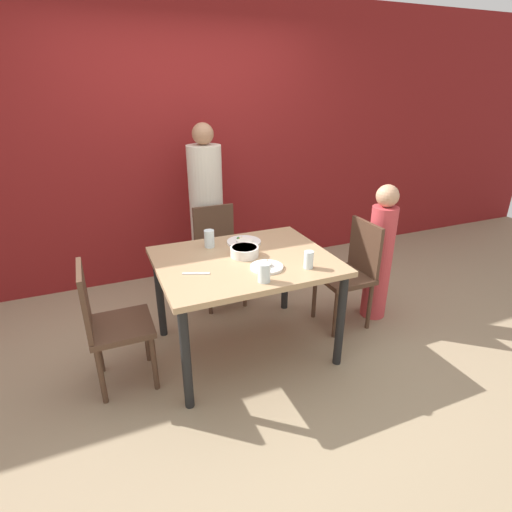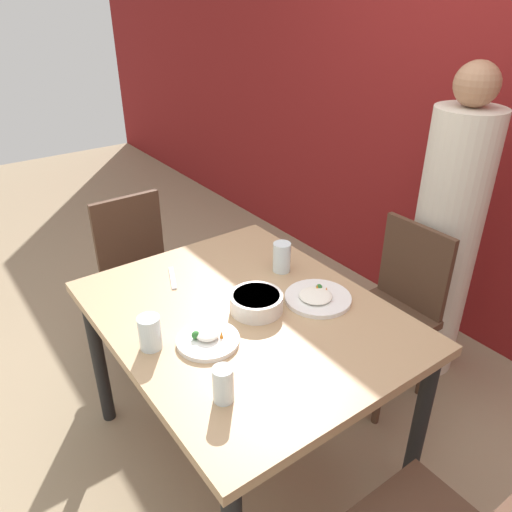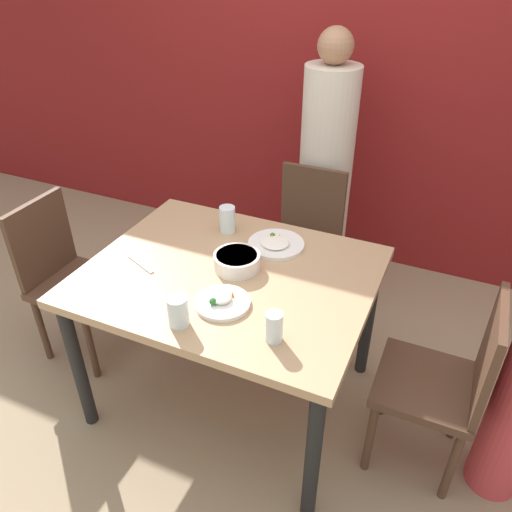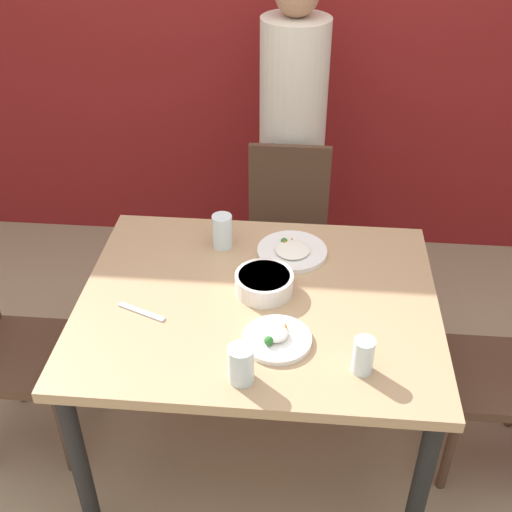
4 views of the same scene
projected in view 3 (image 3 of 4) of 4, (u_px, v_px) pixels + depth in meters
The scene contains 14 objects.
ground_plane at pixel (234, 393), 2.58m from camera, with size 10.00×10.00×0.00m, color #998466.
wall_back at pixel (343, 57), 3.05m from camera, with size 10.00×0.06×2.70m.
dining_table at pixel (230, 288), 2.20m from camera, with size 1.23×0.99×0.76m.
chair_adult_spot at pixel (304, 239), 2.92m from camera, with size 0.40×0.40×0.89m.
chair_child_spot at pixel (446, 381), 2.00m from camera, with size 0.40×0.40×0.89m.
chair_empty_left at pixel (67, 275), 2.62m from camera, with size 0.40×0.40×0.89m.
person_adult at pixel (325, 178), 3.03m from camera, with size 0.32×0.32×1.59m.
bowl_curry at pixel (237, 261), 2.16m from camera, with size 0.20×0.20×0.07m.
plate_rice_adult at pixel (222, 302), 1.96m from camera, with size 0.22×0.22×0.05m.
plate_rice_child at pixel (276, 244), 2.32m from camera, with size 0.26×0.26×0.05m.
glass_water_tall at pixel (227, 219), 2.41m from camera, with size 0.08×0.08×0.13m.
glass_water_short at pixel (178, 312), 1.84m from camera, with size 0.08×0.08×0.12m.
glass_water_center at pixel (274, 327), 1.77m from camera, with size 0.06×0.06×0.12m.
fork_steel at pixel (141, 264), 2.20m from camera, with size 0.17×0.09×0.01m.
Camera 3 is at (0.83, -1.56, 2.00)m, focal length 35.00 mm.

